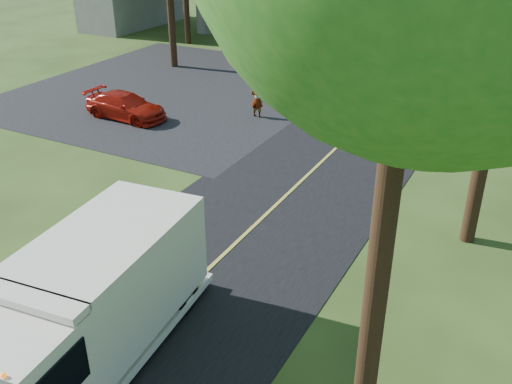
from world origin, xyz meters
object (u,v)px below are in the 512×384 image
Objects in this scene: traffic_signal at (317,15)px; pedestrian at (257,100)px; red_sedan at (126,106)px; step_van at (90,302)px.

traffic_signal reaches higher than pedestrian.
pedestrian is at bearing -58.23° from red_sedan.
step_van is at bearing 107.57° from pedestrian.
step_van reaches higher than red_sedan.
pedestrian is (5.48, 3.13, 0.26)m from red_sedan.
traffic_signal is 0.73× the size of step_van.
step_van is at bearing -77.89° from traffic_signal.
traffic_signal is 10.34m from pedestrian.
pedestrian reaches higher than red_sedan.
traffic_signal is at bearing -16.20° from red_sedan.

